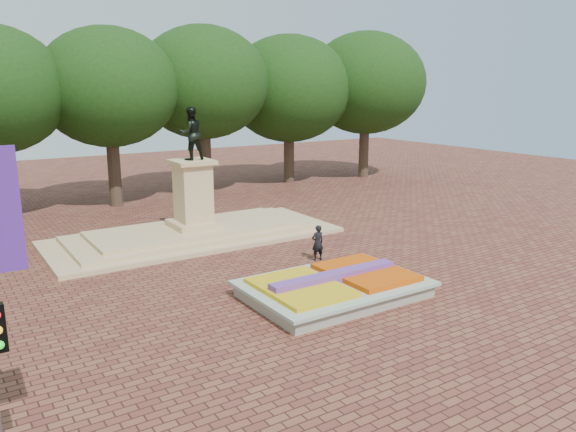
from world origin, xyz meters
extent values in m
plane|color=brown|center=(0.00, 0.00, 0.00)|extent=(90.00, 90.00, 0.00)
cube|color=gray|center=(1.00, -2.00, 0.23)|extent=(6.00, 4.00, 0.45)
cube|color=beige|center=(1.00, -2.00, 0.50)|extent=(6.30, 4.30, 0.12)
cube|color=#D3560B|center=(2.45, -2.00, 0.63)|extent=(2.60, 3.40, 0.22)
cube|color=gold|center=(-0.45, -2.00, 0.62)|extent=(2.60, 3.40, 0.18)
cube|color=#713798|center=(1.00, -2.00, 0.72)|extent=(5.20, 0.55, 0.38)
cube|color=tan|center=(0.00, 8.00, 0.10)|extent=(14.00, 6.00, 0.20)
cube|color=tan|center=(0.00, 8.00, 0.30)|extent=(12.00, 5.00, 0.20)
cube|color=tan|center=(0.00, 8.00, 0.50)|extent=(10.00, 4.00, 0.20)
cube|color=tan|center=(0.00, 8.00, 0.75)|extent=(2.20, 2.20, 0.30)
cube|color=tan|center=(0.00, 8.00, 2.30)|extent=(1.50, 1.50, 2.80)
cube|color=tan|center=(0.00, 8.00, 3.80)|extent=(1.90, 1.90, 0.20)
imported|color=black|center=(0.00, 8.00, 5.15)|extent=(1.22, 0.95, 2.50)
cylinder|color=#33221C|center=(-1.00, 18.00, 2.00)|extent=(0.80, 0.80, 4.00)
ellipsoid|color=#13340E|center=(-1.00, 18.00, 6.69)|extent=(8.80, 8.80, 7.48)
cylinder|color=#33221C|center=(6.00, 18.00, 2.00)|extent=(0.80, 0.80, 4.00)
ellipsoid|color=#13340E|center=(6.00, 18.00, 6.69)|extent=(8.80, 8.80, 7.48)
cylinder|color=#33221C|center=(13.00, 18.00, 2.00)|extent=(0.80, 0.80, 4.00)
ellipsoid|color=#13340E|center=(13.00, 18.00, 6.69)|extent=(8.80, 8.80, 7.48)
cylinder|color=#33221C|center=(20.00, 18.00, 2.00)|extent=(0.80, 0.80, 4.00)
ellipsoid|color=#13340E|center=(20.00, 18.00, 6.69)|extent=(8.80, 8.80, 7.48)
imported|color=black|center=(3.02, 1.82, 0.78)|extent=(0.60, 0.42, 1.56)
camera|label=1|loc=(-10.68, -17.01, 7.38)|focal=35.00mm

